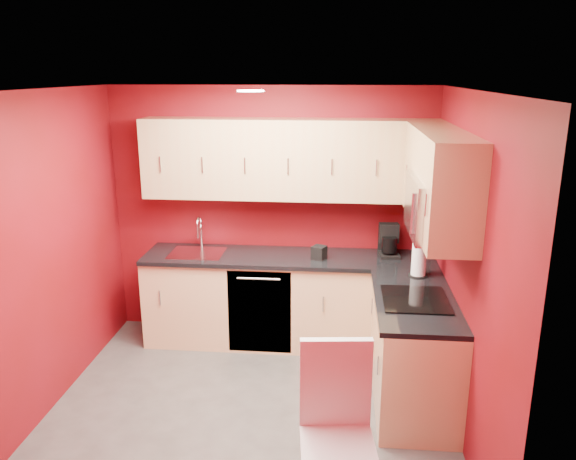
% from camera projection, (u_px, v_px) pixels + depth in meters
% --- Properties ---
extents(floor, '(3.20, 3.20, 0.00)m').
position_uv_depth(floor, '(250.00, 408.00, 4.53)').
color(floor, '#54514E').
rests_on(floor, ground).
extents(ceiling, '(3.20, 3.20, 0.00)m').
position_uv_depth(ceiling, '(244.00, 90.00, 3.85)').
color(ceiling, white).
rests_on(ceiling, wall_back).
extents(wall_back, '(3.20, 0.00, 3.20)m').
position_uv_depth(wall_back, '(272.00, 213.00, 5.63)').
color(wall_back, maroon).
rests_on(wall_back, floor).
extents(wall_front, '(3.20, 0.00, 3.20)m').
position_uv_depth(wall_front, '(198.00, 362.00, 2.76)').
color(wall_front, maroon).
rests_on(wall_front, floor).
extents(wall_left, '(0.00, 3.00, 3.00)m').
position_uv_depth(wall_left, '(43.00, 256.00, 4.34)').
color(wall_left, maroon).
rests_on(wall_left, floor).
extents(wall_right, '(0.00, 3.00, 3.00)m').
position_uv_depth(wall_right, '(466.00, 269.00, 4.05)').
color(wall_right, maroon).
rests_on(wall_right, floor).
extents(base_cabinets_back, '(2.80, 0.60, 0.87)m').
position_uv_depth(base_cabinets_back, '(289.00, 301.00, 5.55)').
color(base_cabinets_back, '#EDC087').
rests_on(base_cabinets_back, floor).
extents(base_cabinets_right, '(0.60, 1.30, 0.87)m').
position_uv_depth(base_cabinets_right, '(413.00, 352.00, 4.54)').
color(base_cabinets_right, '#EDC087').
rests_on(base_cabinets_right, floor).
extents(countertop_back, '(2.80, 0.63, 0.04)m').
position_uv_depth(countertop_back, '(289.00, 258.00, 5.41)').
color(countertop_back, black).
rests_on(countertop_back, base_cabinets_back).
extents(countertop_right, '(0.63, 1.27, 0.04)m').
position_uv_depth(countertop_right, '(415.00, 301.00, 4.40)').
color(countertop_right, black).
rests_on(countertop_right, base_cabinets_right).
extents(upper_cabinets_back, '(2.80, 0.35, 0.75)m').
position_uv_depth(upper_cabinets_back, '(290.00, 159.00, 5.29)').
color(upper_cabinets_back, tan).
rests_on(upper_cabinets_back, wall_back).
extents(upper_cabinets_right, '(0.35, 1.55, 0.75)m').
position_uv_depth(upper_cabinets_right, '(438.00, 171.00, 4.31)').
color(upper_cabinets_right, tan).
rests_on(upper_cabinets_right, wall_right).
extents(microwave, '(0.42, 0.76, 0.42)m').
position_uv_depth(microwave, '(437.00, 207.00, 4.15)').
color(microwave, silver).
rests_on(microwave, upper_cabinets_right).
extents(cooktop, '(0.50, 0.55, 0.01)m').
position_uv_depth(cooktop, '(415.00, 299.00, 4.36)').
color(cooktop, black).
rests_on(cooktop, countertop_right).
extents(sink, '(0.52, 0.42, 0.35)m').
position_uv_depth(sink, '(197.00, 249.00, 5.49)').
color(sink, silver).
rests_on(sink, countertop_back).
extents(dishwasher_front, '(0.60, 0.02, 0.82)m').
position_uv_depth(dishwasher_front, '(260.00, 312.00, 5.29)').
color(dishwasher_front, black).
rests_on(dishwasher_front, base_cabinets_back).
extents(downlight, '(0.20, 0.20, 0.01)m').
position_uv_depth(downlight, '(251.00, 91.00, 4.14)').
color(downlight, white).
rests_on(downlight, ceiling).
extents(coffee_maker, '(0.21, 0.26, 0.31)m').
position_uv_depth(coffee_maker, '(390.00, 241.00, 5.35)').
color(coffee_maker, black).
rests_on(coffee_maker, countertop_back).
extents(napkin_holder, '(0.16, 0.16, 0.13)m').
position_uv_depth(napkin_holder, '(319.00, 253.00, 5.30)').
color(napkin_holder, black).
rests_on(napkin_holder, countertop_back).
extents(paper_towel, '(0.17, 0.17, 0.29)m').
position_uv_depth(paper_towel, '(419.00, 260.00, 4.84)').
color(paper_towel, white).
rests_on(paper_towel, countertop_right).
extents(dining_chair, '(0.48, 0.50, 1.09)m').
position_uv_depth(dining_chair, '(338.00, 439.00, 3.30)').
color(dining_chair, silver).
rests_on(dining_chair, floor).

